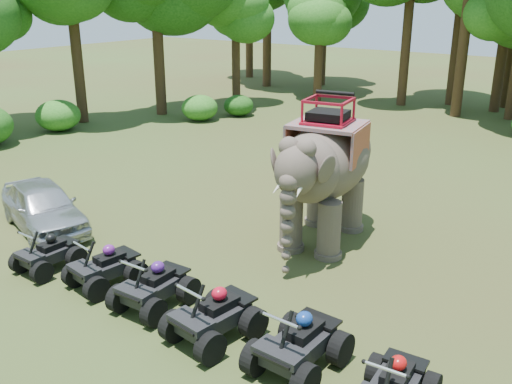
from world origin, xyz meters
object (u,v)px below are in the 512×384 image
(atv_2, at_px, (154,281))
(atv_4, at_px, (299,336))
(atv_3, at_px, (214,309))
(atv_5, at_px, (394,381))
(elephant, at_px, (325,170))
(atv_0, at_px, (47,249))
(atv_1, at_px, (104,262))
(parked_car, at_px, (43,206))

(atv_2, height_order, atv_4, atv_4)
(atv_3, distance_m, atv_5, 3.75)
(elephant, bearing_deg, atv_2, -112.30)
(atv_5, bearing_deg, atv_2, 175.17)
(atv_4, distance_m, atv_5, 1.87)
(atv_0, xyz_separation_m, atv_3, (5.28, 0.07, 0.10))
(atv_1, height_order, atv_3, atv_3)
(elephant, bearing_deg, atv_1, -127.78)
(atv_4, bearing_deg, atv_2, -178.10)
(parked_car, relative_size, atv_2, 2.37)
(atv_0, xyz_separation_m, atv_4, (7.16, 0.23, 0.12))
(elephant, bearing_deg, atv_3, -92.93)
(atv_2, distance_m, atv_4, 3.73)
(elephant, distance_m, atv_2, 5.66)
(atv_2, bearing_deg, atv_5, -2.81)
(elephant, bearing_deg, atv_5, -60.78)
(atv_0, distance_m, atv_4, 7.16)
(atv_1, bearing_deg, atv_4, 7.97)
(atv_0, relative_size, atv_2, 0.89)
(parked_car, relative_size, atv_4, 2.22)
(parked_car, xyz_separation_m, atv_4, (9.50, -1.32, -0.01))
(atv_5, bearing_deg, atv_1, 175.20)
(atv_1, bearing_deg, atv_5, 7.43)
(atv_2, xyz_separation_m, atv_4, (3.73, -0.03, 0.04))
(parked_car, relative_size, atv_1, 2.47)
(elephant, xyz_separation_m, atv_3, (0.63, -5.54, -1.36))
(atv_1, height_order, atv_2, atv_2)
(atv_0, distance_m, atv_5, 9.03)
(atv_0, xyz_separation_m, atv_2, (3.43, 0.26, 0.07))
(atv_5, bearing_deg, elephant, 125.07)
(atv_4, bearing_deg, atv_5, -0.36)
(elephant, distance_m, atv_5, 7.15)
(parked_car, distance_m, atv_5, 11.46)
(atv_2, relative_size, atv_3, 0.95)
(atv_0, bearing_deg, atv_4, 3.32)
(elephant, relative_size, atv_1, 2.91)
(atv_1, bearing_deg, parked_car, 171.69)
(parked_car, distance_m, atv_2, 5.92)
(parked_car, bearing_deg, atv_5, -78.69)
(elephant, relative_size, atv_2, 2.79)
(elephant, xyz_separation_m, atv_0, (-4.65, -5.61, -1.46))
(parked_car, distance_m, atv_0, 2.81)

